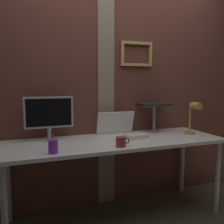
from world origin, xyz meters
name	(u,v)px	position (x,y,z in m)	size (l,w,h in m)	color
ground_plane	(128,213)	(0.00, 0.00, 0.00)	(6.00, 6.00, 0.00)	#4C4238
brick_wall_back	(114,92)	(0.00, 0.37, 1.18)	(3.16, 0.16, 2.36)	brown
desk	(116,148)	(-0.14, -0.03, 0.68)	(2.02, 0.68, 0.75)	white
monitor	(49,115)	(-0.71, 0.19, 0.99)	(0.44, 0.18, 0.40)	#ADB2B7
laptop_stand	(154,114)	(0.39, 0.19, 0.95)	(0.28, 0.22, 0.29)	gray
laptop	(152,100)	(0.39, 0.25, 1.10)	(0.33, 0.29, 0.21)	black
whiteboard_panel	(115,123)	(-0.04, 0.22, 0.87)	(0.39, 0.02, 0.24)	white
desk_lamp	(194,115)	(0.68, -0.08, 0.96)	(0.12, 0.20, 0.33)	tan
pen_cup	(53,146)	(-0.74, -0.27, 0.81)	(0.07, 0.07, 0.17)	purple
coffee_mug	(121,142)	(-0.18, -0.27, 0.79)	(0.12, 0.08, 0.08)	maroon
paper_clutter_stack	(136,136)	(0.07, -0.03, 0.77)	(0.20, 0.14, 0.04)	silver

